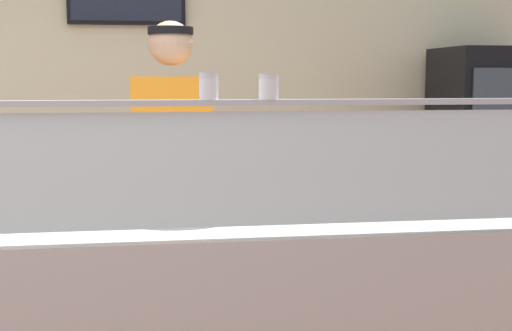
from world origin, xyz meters
TOP-DOWN VIEW (x-y plane):
  - shop_rear_unit at (1.14, 2.48)m, footprint 6.69×0.13m
  - sneeze_guard at (1.15, 0.06)m, footprint 2.12×0.06m
  - pizza_tray at (0.84, 0.45)m, footprint 0.50×0.50m
  - pizza_server at (0.84, 0.43)m, footprint 0.09×0.28m
  - parmesan_shaker at (0.93, 0.06)m, footprint 0.06×0.06m
  - pepper_flake_shaker at (1.13, 0.06)m, footprint 0.07×0.07m
  - worker_figure at (0.83, 1.07)m, footprint 0.41×0.50m
  - drink_fridge at (2.96, 2.04)m, footprint 0.69×0.63m

SIDE VIEW (x-z plane):
  - drink_fridge at x=2.96m, z-range 0.00..1.69m
  - pizza_tray at x=0.84m, z-range 0.95..0.99m
  - pizza_server at x=0.84m, z-range 0.99..0.99m
  - worker_figure at x=0.83m, z-range 0.13..1.89m
  - sneeze_guard at x=1.15m, z-range 1.01..1.48m
  - shop_rear_unit at x=1.14m, z-range 0.01..2.71m
  - pepper_flake_shaker at x=1.13m, z-range 1.42..1.50m
  - parmesan_shaker at x=0.93m, z-range 1.42..1.51m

